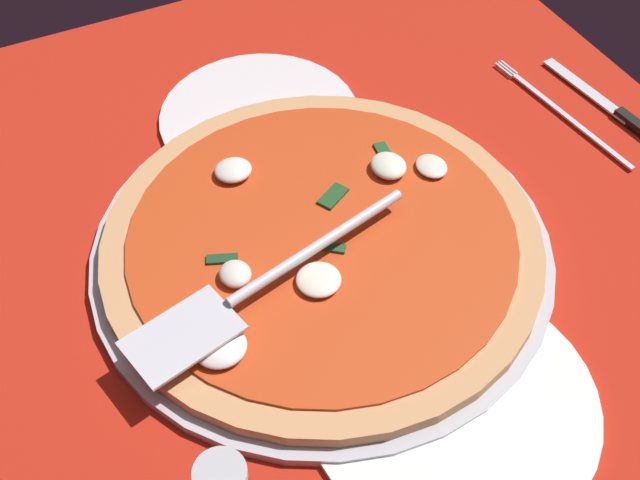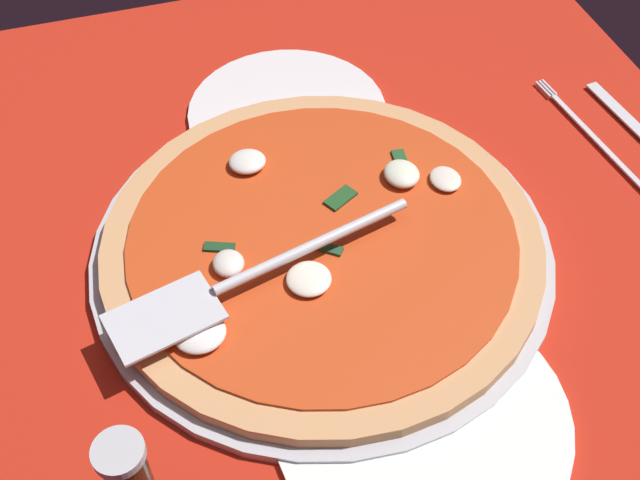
# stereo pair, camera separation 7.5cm
# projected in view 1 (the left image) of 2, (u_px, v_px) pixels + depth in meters

# --- Properties ---
(ground_plane) EXTENTS (0.91, 0.91, 0.01)m
(ground_plane) POSITION_uv_depth(u_px,v_px,m) (312.00, 243.00, 0.79)
(ground_plane) COLOR red
(checker_pattern) EXTENTS (0.91, 0.91, 0.00)m
(checker_pattern) POSITION_uv_depth(u_px,v_px,m) (312.00, 240.00, 0.79)
(checker_pattern) COLOR silver
(checker_pattern) RESTS_ON ground_plane
(pizza_pan) EXTENTS (0.44, 0.44, 0.01)m
(pizza_pan) POSITION_uv_depth(u_px,v_px,m) (320.00, 251.00, 0.77)
(pizza_pan) COLOR #B7BAC3
(pizza_pan) RESTS_ON ground_plane
(dinner_plate_left) EXTENTS (0.25, 0.25, 0.01)m
(dinner_plate_left) POSITION_uv_depth(u_px,v_px,m) (451.00, 402.00, 0.66)
(dinner_plate_left) COLOR white
(dinner_plate_left) RESTS_ON ground_plane
(dinner_plate_right) EXTENTS (0.23, 0.23, 0.01)m
(dinner_plate_right) POSITION_uv_depth(u_px,v_px,m) (260.00, 117.00, 0.90)
(dinner_plate_right) COLOR white
(dinner_plate_right) RESTS_ON ground_plane
(pizza) EXTENTS (0.42, 0.42, 0.03)m
(pizza) POSITION_uv_depth(u_px,v_px,m) (319.00, 241.00, 0.76)
(pizza) COLOR tan
(pizza) RESTS_ON pizza_pan
(pizza_server) EXTENTS (0.10, 0.29, 0.01)m
(pizza_server) POSITION_uv_depth(u_px,v_px,m) (260.00, 284.00, 0.69)
(pizza_server) COLOR silver
(pizza_server) RESTS_ON pizza
(place_setting_near) EXTENTS (0.22, 0.14, 0.01)m
(place_setting_near) POSITION_uv_depth(u_px,v_px,m) (589.00, 114.00, 0.91)
(place_setting_near) COLOR white
(place_setting_near) RESTS_ON ground_plane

